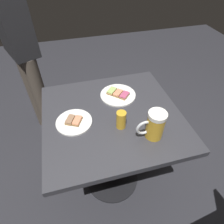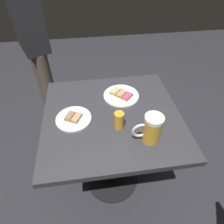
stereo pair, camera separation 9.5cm
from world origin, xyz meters
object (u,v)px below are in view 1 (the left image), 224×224
Objects in this scene: beer_glass_small at (121,120)px; plate_far at (74,122)px; plate_near at (118,94)px; beer_mug at (155,125)px; patron_standing at (19,42)px.

plate_far is at bearing 158.87° from beer_glass_small.
beer_mug reaches higher than plate_near.
plate_far is (-0.31, -0.17, -0.00)m from plate_near.
beer_glass_small is at bearing -102.89° from plate_near.
beer_mug is 1.16m from patron_standing.
beer_glass_small is at bearing 9.94° from patron_standing.
beer_glass_small reaches higher than plate_far.
plate_near is 0.35m from plate_far.
beer_glass_small is (-0.06, -0.26, 0.04)m from plate_near.
beer_mug is 0.18m from beer_glass_small.
beer_mug is at bearing -36.19° from beer_glass_small.
patron_standing is (-0.60, 0.57, 0.18)m from plate_near.
plate_far is 0.12× the size of patron_standing.
patron_standing is (-0.54, 0.83, 0.14)m from beer_glass_small.
plate_near is 0.14× the size of patron_standing.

